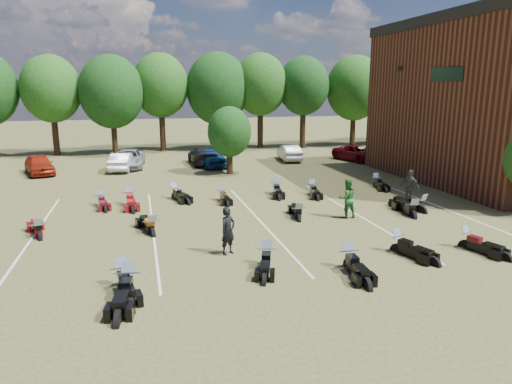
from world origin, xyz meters
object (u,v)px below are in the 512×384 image
object	(u,v)px
person_black	(228,231)
motorcycle_14	(101,205)
person_green	(347,198)
motorcycle_3	(348,268)
car_4	(211,157)
person_grey	(410,187)
motorcycle_7	(40,239)
motorcycle_0	(129,294)
car_0	(39,164)

from	to	relation	value
person_black	motorcycle_14	distance (m)	10.50
person_green	motorcycle_3	world-z (taller)	person_green
car_4	person_grey	bearing A→B (deg)	-67.76
motorcycle_3	motorcycle_7	distance (m)	12.75
motorcycle_14	person_green	bearing A→B (deg)	-37.54
motorcycle_3	person_black	bearing A→B (deg)	152.21
car_4	motorcycle_7	size ratio (longest dim) A/B	2.01
motorcycle_3	motorcycle_7	bearing A→B (deg)	155.95
motorcycle_7	person_green	bearing A→B (deg)	161.85
person_green	motorcycle_0	bearing A→B (deg)	28.54
car_0	car_4	world-z (taller)	car_4
motorcycle_14	motorcycle_3	bearing A→B (deg)	-64.07
person_grey	motorcycle_14	bearing A→B (deg)	49.80
person_grey	motorcycle_0	bearing A→B (deg)	90.87
person_black	car_4	bearing A→B (deg)	50.45
motorcycle_7	person_grey	bearing A→B (deg)	167.61
car_0	motorcycle_7	bearing A→B (deg)	-97.59
motorcycle_0	motorcycle_3	bearing A→B (deg)	9.68
motorcycle_0	motorcycle_3	size ratio (longest dim) A/B	1.08
car_4	car_0	bearing A→B (deg)	173.28
motorcycle_14	car_0	bearing A→B (deg)	102.57
person_black	person_green	distance (m)	7.43
motorcycle_3	motorcycle_0	bearing A→B (deg)	-173.49
car_0	person_black	size ratio (longest dim) A/B	2.34
car_0	motorcycle_3	size ratio (longest dim) A/B	1.84
car_0	motorcycle_3	distance (m)	26.30
motorcycle_3	motorcycle_14	xyz separation A→B (m)	(-9.10, 11.47, 0.00)
motorcycle_0	motorcycle_7	size ratio (longest dim) A/B	1.09
motorcycle_14	motorcycle_7	bearing A→B (deg)	-123.68
car_0	motorcycle_3	world-z (taller)	car_0
car_0	motorcycle_7	xyz separation A→B (m)	(2.95, -16.03, -0.73)
person_black	motorcycle_0	size ratio (longest dim) A/B	0.73
person_green	motorcycle_7	world-z (taller)	person_green
car_4	person_black	size ratio (longest dim) A/B	2.53
car_4	person_green	distance (m)	17.08
person_black	motorcycle_0	distance (m)	4.60
motorcycle_0	car_0	bearing A→B (deg)	114.55
motorcycle_3	car_0	bearing A→B (deg)	127.28
person_green	motorcycle_7	distance (m)	13.93
car_0	person_grey	distance (m)	25.86
car_0	motorcycle_14	bearing A→B (deg)	-82.95
car_0	motorcycle_14	world-z (taller)	car_0
car_4	motorcycle_0	xyz separation A→B (m)	(-6.08, -22.75, -0.79)
person_green	motorcycle_14	bearing A→B (deg)	-27.68
motorcycle_7	motorcycle_0	bearing A→B (deg)	102.91
person_grey	motorcycle_3	size ratio (longest dim) A/B	0.80
motorcycle_0	motorcycle_14	xyz separation A→B (m)	(-1.65, 11.69, 0.00)
motorcycle_0	person_black	bearing A→B (deg)	44.24
motorcycle_3	person_green	bearing A→B (deg)	70.14
person_black	person_grey	xyz separation A→B (m)	(11.16, 5.30, 0.02)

